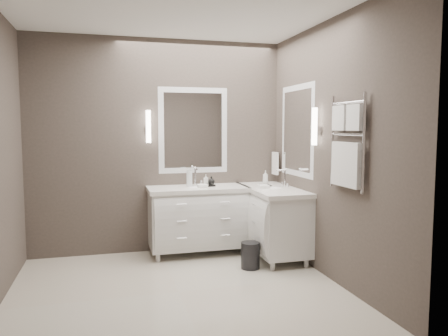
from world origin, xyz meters
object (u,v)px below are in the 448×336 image
object	(u,v)px
vanity_right	(273,217)
waste_bin	(250,255)
towel_ladder	(347,148)
vanity_back	(198,216)

from	to	relation	value
vanity_right	waste_bin	distance (m)	0.68
towel_ladder	waste_bin	xyz separation A→B (m)	(-0.65, 0.90, -1.24)
towel_ladder	vanity_right	bearing A→B (deg)	99.84
vanity_back	towel_ladder	distance (m)	2.16
vanity_back	waste_bin	size ratio (longest dim) A/B	4.16
vanity_back	towel_ladder	world-z (taller)	towel_ladder
vanity_back	vanity_right	world-z (taller)	same
waste_bin	towel_ladder	bearing A→B (deg)	-54.05
waste_bin	vanity_back	bearing A→B (deg)	121.71
vanity_right	towel_ladder	size ratio (longest dim) A/B	1.38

